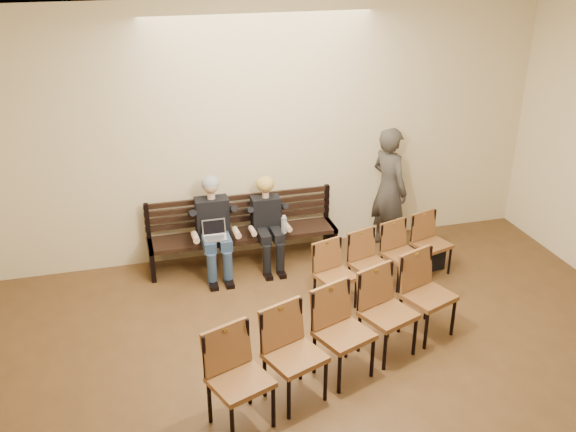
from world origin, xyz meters
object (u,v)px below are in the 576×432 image
(laptop, at_px, (216,240))
(chair_row_front, at_px, (344,335))
(bench, at_px, (244,248))
(chair_row_back, at_px, (386,260))
(bag, at_px, (426,257))
(passerby, at_px, (390,180))
(seated_man, at_px, (214,227))
(seated_woman, at_px, (268,227))
(water_bottle, at_px, (284,232))

(laptop, distance_m, chair_row_front, 2.51)
(bench, bearing_deg, chair_row_back, -35.91)
(bag, xyz_separation_m, chair_row_back, (-0.77, -0.36, 0.26))
(bag, distance_m, chair_row_front, 2.68)
(passerby, bearing_deg, seated_man, 74.83)
(seated_woman, xyz_separation_m, chair_row_back, (1.30, -1.05, -0.15))
(seated_woman, bearing_deg, seated_man, 180.00)
(seated_man, relative_size, seated_woman, 1.16)
(water_bottle, xyz_separation_m, bag, (1.90, -0.44, -0.42))
(seated_woman, height_order, water_bottle, seated_woman)
(laptop, xyz_separation_m, passerby, (2.54, 0.31, 0.47))
(seated_woman, relative_size, chair_row_front, 0.37)
(water_bottle, bearing_deg, seated_man, 165.09)
(bench, xyz_separation_m, passerby, (2.11, -0.03, 0.81))
(seated_woman, bearing_deg, bag, -18.22)
(seated_woman, xyz_separation_m, chair_row_front, (0.18, -2.55, -0.07))
(seated_man, bearing_deg, laptop, -93.25)
(chair_row_back, bearing_deg, chair_row_front, -143.28)
(seated_man, height_order, chair_row_front, seated_man)
(bench, bearing_deg, chair_row_front, -79.46)
(water_bottle, relative_size, chair_row_back, 0.12)
(seated_woman, distance_m, chair_row_back, 1.67)
(chair_row_back, bearing_deg, bag, 8.41)
(laptop, distance_m, water_bottle, 0.91)
(passerby, distance_m, chair_row_back, 1.38)
(laptop, relative_size, chair_row_front, 0.10)
(water_bottle, distance_m, chair_row_front, 2.32)
(bench, distance_m, passerby, 2.25)
(passerby, bearing_deg, bag, -177.35)
(water_bottle, height_order, chair_row_front, chair_row_front)
(seated_woman, relative_size, water_bottle, 4.50)
(chair_row_back, bearing_deg, water_bottle, 127.59)
(seated_woman, height_order, bag, seated_woman)
(laptop, relative_size, passerby, 0.15)
(chair_row_front, xyz_separation_m, chair_row_back, (1.11, 1.51, -0.08))
(seated_woman, xyz_separation_m, bag, (2.07, -0.68, -0.41))
(chair_row_front, bearing_deg, water_bottle, 69.34)
(bench, height_order, seated_man, seated_man)
(seated_man, distance_m, chair_row_front, 2.72)
(water_bottle, relative_size, chair_row_front, 0.08)
(seated_woman, distance_m, laptop, 0.78)
(laptop, xyz_separation_m, chair_row_back, (2.04, -0.82, -0.15))
(seated_woman, bearing_deg, bench, 159.08)
(bench, relative_size, water_bottle, 10.43)
(bag, bearing_deg, laptop, 170.72)
(bench, relative_size, bag, 6.20)
(bench, bearing_deg, passerby, -0.91)
(seated_man, bearing_deg, passerby, 1.96)
(chair_row_front, bearing_deg, laptop, 90.63)
(bench, height_order, passerby, passerby)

